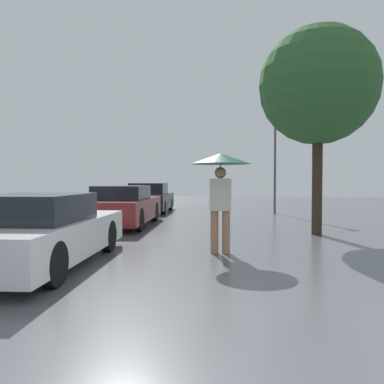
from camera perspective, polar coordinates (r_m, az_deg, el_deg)
The scene contains 7 objects.
ground_plane at distance 3.33m, azimuth 10.14°, elevation -23.36°, with size 60.00×60.00×0.00m, color #4C4F54.
pedestrian at distance 7.25m, azimuth 4.35°, elevation 3.00°, with size 1.16×1.16×1.94m.
parked_car_nearest at distance 6.73m, azimuth -22.41°, elevation -5.62°, with size 1.78×4.08×1.19m.
parked_car_middle at distance 11.87m, azimuth -10.37°, elevation -2.19°, with size 1.68×4.30×1.25m.
parked_car_farthest at distance 16.93m, azimuth -6.50°, elevation -1.00°, with size 1.76×3.83×1.29m.
tree at distance 10.53m, azimuth 18.67°, elevation 15.02°, with size 3.03×3.03×5.37m.
street_lamp at distance 16.36m, azimuth 12.56°, elevation 8.10°, with size 0.30×0.30×4.96m.
Camera 1 is at (-0.35, -3.00, 1.41)m, focal length 35.00 mm.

